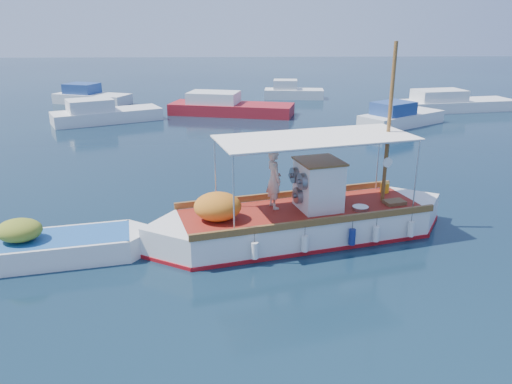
{
  "coord_description": "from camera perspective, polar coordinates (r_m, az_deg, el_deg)",
  "views": [
    {
      "loc": [
        -1.62,
        -14.4,
        6.59
      ],
      "look_at": [
        -1.0,
        0.0,
        1.58
      ],
      "focal_mm": 35.0,
      "sensor_mm": 36.0,
      "label": 1
    }
  ],
  "objects": [
    {
      "name": "ground",
      "position": [
        15.92,
        3.6,
        -5.31
      ],
      "size": [
        160.0,
        160.0,
        0.0
      ],
      "primitive_type": "plane",
      "color": "black",
      "rests_on": "ground"
    },
    {
      "name": "bg_boat_e",
      "position": [
        41.02,
        21.38,
        9.33
      ],
      "size": [
        9.41,
        4.09,
        1.8
      ],
      "rotation": [
        0.0,
        0.0,
        0.17
      ],
      "color": "silver",
      "rests_on": "ground"
    },
    {
      "name": "fishing_caique",
      "position": [
        15.86,
        5.11,
        -3.29
      ],
      "size": [
        9.78,
        4.55,
        6.17
      ],
      "rotation": [
        0.0,
        0.0,
        0.26
      ],
      "color": "white",
      "rests_on": "ground"
    },
    {
      "name": "bg_boat_far_n",
      "position": [
        44.51,
        4.14,
        11.25
      ],
      "size": [
        5.27,
        2.54,
        1.8
      ],
      "rotation": [
        0.0,
        0.0,
        -0.11
      ],
      "color": "silver",
      "rests_on": "ground"
    },
    {
      "name": "bg_boat_n",
      "position": [
        36.79,
        -3.24,
        9.6
      ],
      "size": [
        9.26,
        4.86,
        1.8
      ],
      "rotation": [
        0.0,
        0.0,
        -0.25
      ],
      "color": "maroon",
      "rests_on": "ground"
    },
    {
      "name": "bg_boat_nw",
      "position": [
        35.44,
        -17.01,
        8.44
      ],
      "size": [
        7.39,
        5.25,
        1.8
      ],
      "rotation": [
        0.0,
        0.0,
        0.45
      ],
      "color": "silver",
      "rests_on": "ground"
    },
    {
      "name": "bg_boat_far_w",
      "position": [
        43.85,
        -18.41,
        10.22
      ],
      "size": [
        6.6,
        4.34,
        1.8
      ],
      "rotation": [
        0.0,
        0.0,
        -0.36
      ],
      "color": "silver",
      "rests_on": "ground"
    },
    {
      "name": "bg_boat_ne",
      "position": [
        34.1,
        16.1,
        8.13
      ],
      "size": [
        6.34,
        5.27,
        1.8
      ],
      "rotation": [
        0.0,
        0.0,
        0.59
      ],
      "color": "silver",
      "rests_on": "ground"
    },
    {
      "name": "dinghy",
      "position": [
        15.63,
        -22.55,
        -6.07
      ],
      "size": [
        6.01,
        2.59,
        1.5
      ],
      "rotation": [
        0.0,
        0.0,
        0.21
      ],
      "color": "white",
      "rests_on": "ground"
    }
  ]
}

